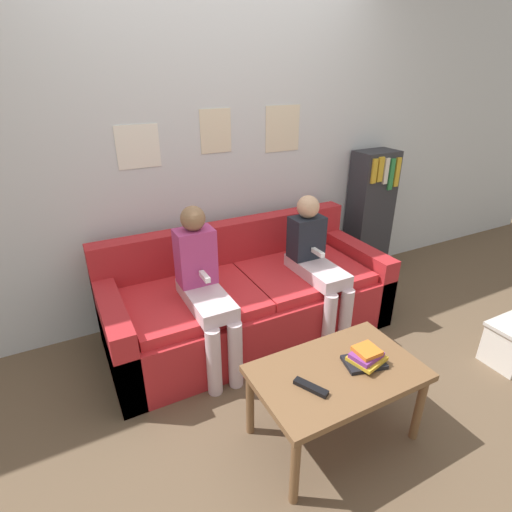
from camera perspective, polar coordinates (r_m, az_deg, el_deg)
ground_plane at (r=2.73m, az=4.09°, el=-16.29°), size 10.00×10.00×0.00m
wall_back at (r=3.03m, az=-5.93°, el=15.51°), size 8.00×0.06×2.60m
couch at (r=2.95m, az=-1.22°, el=-6.25°), size 2.02×0.85×0.77m
coffee_table at (r=2.14m, az=11.48°, el=-16.80°), size 0.84×0.52×0.44m
person_left at (r=2.50m, az=-7.39°, el=-4.26°), size 0.24×0.58×1.06m
person_right at (r=2.86m, az=8.63°, el=-0.82°), size 0.24×0.58×1.01m
tv_remote at (r=1.98m, az=7.83°, el=-18.09°), size 0.11×0.17×0.02m
book_stack at (r=2.15m, az=15.41°, el=-13.81°), size 0.23×0.18×0.09m
bookshelf at (r=3.84m, az=15.91°, el=5.72°), size 0.37×0.26×1.17m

